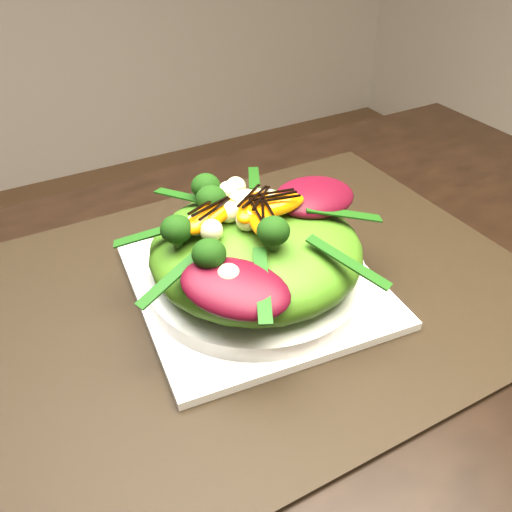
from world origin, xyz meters
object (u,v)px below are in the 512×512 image
placemat (256,290)px  lettuce_mound (256,250)px  salad_bowl (256,275)px  orange_segment (242,205)px  plate_base (256,285)px

placemat → lettuce_mound: lettuce_mound is taller
salad_bowl → orange_segment: size_ratio=3.52×
plate_base → orange_segment: (-0.01, 0.02, 0.08)m
salad_bowl → orange_segment: bearing=106.7°
plate_base → lettuce_mound: bearing=0.0°
placemat → plate_base: 0.01m
plate_base → orange_segment: 0.09m
placemat → plate_base: size_ratio=2.39×
placemat → plate_base: bearing=0.0°
placemat → salad_bowl: size_ratio=2.53×
plate_base → placemat: bearing=0.0°
placemat → salad_bowl: (0.00, 0.00, 0.02)m
salad_bowl → plate_base: bearing=0.0°
salad_bowl → lettuce_mound: bearing=0.0°
plate_base → lettuce_mound: size_ratio=1.13×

